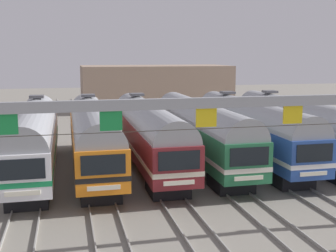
{
  "coord_description": "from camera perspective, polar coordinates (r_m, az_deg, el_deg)",
  "views": [
    {
      "loc": [
        -7.68,
        -30.9,
        8.27
      ],
      "look_at": [
        0.34,
        3.65,
        2.43
      ],
      "focal_mm": 46.97,
      "sensor_mm": 36.0,
      "label": 1
    }
  ],
  "objects": [
    {
      "name": "ground_plane",
      "position": [
        32.9,
        0.87,
        -5.21
      ],
      "size": [
        160.0,
        160.0,
        0.0
      ],
      "primitive_type": "plane",
      "color": "gray"
    },
    {
      "name": "track_bed",
      "position": [
        49.2,
        -3.9,
        -0.26
      ],
      "size": [
        21.45,
        70.0,
        0.15
      ],
      "color": "gray",
      "rests_on": "ground"
    },
    {
      "name": "commuter_train_white",
      "position": [
        31.48,
        -17.03,
        -1.28
      ],
      "size": [
        2.88,
        18.06,
        5.05
      ],
      "color": "white",
      "rests_on": "ground"
    },
    {
      "name": "commuter_train_orange",
      "position": [
        31.44,
        -9.77,
        -1.01
      ],
      "size": [
        2.88,
        18.06,
        5.05
      ],
      "color": "orange",
      "rests_on": "ground"
    },
    {
      "name": "commuter_train_maroon",
      "position": [
        31.91,
        -2.6,
        -0.74
      ],
      "size": [
        2.88,
        18.06,
        5.05
      ],
      "color": "maroon",
      "rests_on": "ground"
    },
    {
      "name": "commuter_train_green",
      "position": [
        32.85,
        4.26,
        -0.46
      ],
      "size": [
        2.88,
        18.06,
        4.77
      ],
      "color": "#236B42",
      "rests_on": "ground"
    },
    {
      "name": "commuter_train_blue",
      "position": [
        34.24,
        10.64,
        -0.2
      ],
      "size": [
        2.88,
        18.06,
        5.05
      ],
      "color": "#284C9E",
      "rests_on": "ground"
    },
    {
      "name": "commuter_train_silver",
      "position": [
        36.02,
        16.47,
        0.05
      ],
      "size": [
        2.88,
        18.06,
        5.05
      ],
      "color": "silver",
      "rests_on": "ground"
    },
    {
      "name": "catenary_gantry",
      "position": [
        19.24,
        10.63,
        0.42
      ],
      "size": [
        25.19,
        0.44,
        6.97
      ],
      "color": "gray",
      "rests_on": "ground"
    },
    {
      "name": "maintenance_building",
      "position": [
        66.33,
        -1.67,
        5.02
      ],
      "size": [
        21.74,
        10.0,
        6.54
      ],
      "primitive_type": "cube",
      "color": "gray",
      "rests_on": "ground"
    }
  ]
}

